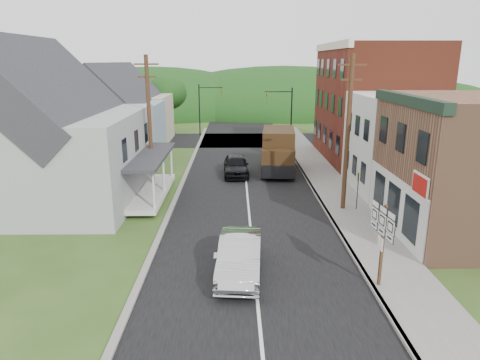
{
  "coord_description": "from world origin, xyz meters",
  "views": [
    {
      "loc": [
        -0.82,
        -20.51,
        8.6
      ],
      "look_at": [
        -0.54,
        2.42,
        2.2
      ],
      "focal_mm": 32.0,
      "sensor_mm": 36.0,
      "label": 1
    }
  ],
  "objects_px": {
    "silver_sedan": "(240,256)",
    "dark_sedan": "(236,165)",
    "delivery_van": "(278,151)",
    "warning_sign": "(358,185)",
    "route_sign_cluster": "(382,234)"
  },
  "relations": [
    {
      "from": "silver_sedan",
      "to": "delivery_van",
      "type": "xyz_separation_m",
      "value": [
        3.24,
        16.89,
        0.91
      ]
    },
    {
      "from": "silver_sedan",
      "to": "delivery_van",
      "type": "distance_m",
      "value": 17.22
    },
    {
      "from": "dark_sedan",
      "to": "warning_sign",
      "type": "distance_m",
      "value": 11.0
    },
    {
      "from": "silver_sedan",
      "to": "delivery_van",
      "type": "bearing_deg",
      "value": 82.96
    },
    {
      "from": "delivery_van",
      "to": "warning_sign",
      "type": "height_order",
      "value": "delivery_van"
    },
    {
      "from": "silver_sedan",
      "to": "delivery_van",
      "type": "relative_size",
      "value": 0.78
    },
    {
      "from": "route_sign_cluster",
      "to": "warning_sign",
      "type": "distance_m",
      "value": 8.98
    },
    {
      "from": "delivery_van",
      "to": "route_sign_cluster",
      "type": "height_order",
      "value": "route_sign_cluster"
    },
    {
      "from": "dark_sedan",
      "to": "route_sign_cluster",
      "type": "xyz_separation_m",
      "value": [
        5.5,
        -17.21,
        1.49
      ]
    },
    {
      "from": "dark_sedan",
      "to": "warning_sign",
      "type": "bearing_deg",
      "value": -51.68
    },
    {
      "from": "silver_sedan",
      "to": "dark_sedan",
      "type": "xyz_separation_m",
      "value": [
        -0.12,
        15.95,
        -0.01
      ]
    },
    {
      "from": "delivery_van",
      "to": "dark_sedan",
      "type": "bearing_deg",
      "value": -158.8
    },
    {
      "from": "route_sign_cluster",
      "to": "warning_sign",
      "type": "relative_size",
      "value": 1.39
    },
    {
      "from": "dark_sedan",
      "to": "route_sign_cluster",
      "type": "distance_m",
      "value": 18.13
    },
    {
      "from": "route_sign_cluster",
      "to": "warning_sign",
      "type": "bearing_deg",
      "value": 73.25
    }
  ]
}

